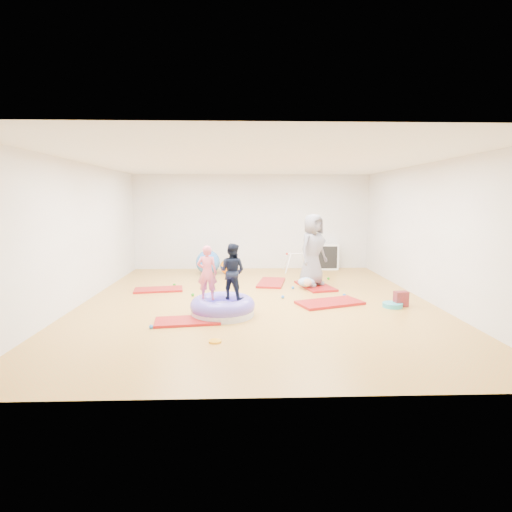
{
  "coord_description": "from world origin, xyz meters",
  "views": [
    {
      "loc": [
        -0.28,
        -7.93,
        2.06
      ],
      "look_at": [
        0.0,
        0.3,
        0.9
      ],
      "focal_mm": 28.0,
      "sensor_mm": 36.0,
      "label": 1
    }
  ],
  "objects": [
    {
      "name": "backpack",
      "position": [
        2.8,
        -0.46,
        0.15
      ],
      "size": [
        0.28,
        0.19,
        0.3
      ],
      "primitive_type": "cube",
      "rotation": [
        0.0,
        0.0,
        0.14
      ],
      "color": "#AB1921",
      "rests_on": "ground"
    },
    {
      "name": "exercise_ball_orange",
      "position": [
        -0.7,
        3.1,
        0.21
      ],
      "size": [
        0.42,
        0.42,
        0.42
      ],
      "primitive_type": "sphere",
      "color": "#FF7600",
      "rests_on": "ground"
    },
    {
      "name": "adult_caregiver",
      "position": [
        1.38,
        1.34,
        0.89
      ],
      "size": [
        0.97,
        0.95,
        1.68
      ],
      "primitive_type": "imported",
      "rotation": [
        0.0,
        0.0,
        0.74
      ],
      "color": "slate",
      "rests_on": "gym_mat_rear_right"
    },
    {
      "name": "yellow_toy",
      "position": [
        -0.69,
        -2.33,
        0.01
      ],
      "size": [
        0.19,
        0.19,
        0.03
      ],
      "primitive_type": "cylinder",
      "color": "orange",
      "rests_on": "ground"
    },
    {
      "name": "child_pink",
      "position": [
        -0.91,
        -0.94,
        0.83
      ],
      "size": [
        0.38,
        0.26,
        0.98
      ],
      "primitive_type": "imported",
      "rotation": [
        0.0,
        0.0,
        3.06
      ],
      "color": "#EE6479",
      "rests_on": "inflatable_cushion"
    },
    {
      "name": "gym_mat_front_left",
      "position": [
        -1.22,
        -1.35,
        0.02
      ],
      "size": [
        1.15,
        0.68,
        0.05
      ],
      "primitive_type": "cube",
      "rotation": [
        0.0,
        0.0,
        0.13
      ],
      "color": "maroon",
      "rests_on": "ground"
    },
    {
      "name": "exercise_ball_blue",
      "position": [
        -1.25,
        3.1,
        0.34
      ],
      "size": [
        0.67,
        0.67,
        0.67
      ],
      "primitive_type": "sphere",
      "color": "blue",
      "rests_on": "ground"
    },
    {
      "name": "cube_shelf",
      "position": [
        2.18,
        3.79,
        0.38
      ],
      "size": [
        0.76,
        0.38,
        0.76
      ],
      "color": "white",
      "rests_on": "ground"
    },
    {
      "name": "infant_play_gym",
      "position": [
        1.25,
        3.29,
        0.37
      ],
      "size": [
        0.72,
        0.69,
        0.55
      ],
      "rotation": [
        0.0,
        0.0,
        0.26
      ],
      "color": "white",
      "rests_on": "ground"
    },
    {
      "name": "balance_disc",
      "position": [
        2.62,
        -0.51,
        0.04
      ],
      "size": [
        0.38,
        0.38,
        0.08
      ],
      "primitive_type": "cylinder",
      "color": "teal",
      "rests_on": "ground"
    },
    {
      "name": "infant",
      "position": [
        1.2,
        1.1,
        0.17
      ],
      "size": [
        0.39,
        0.4,
        0.23
      ],
      "color": "#95B7E0",
      "rests_on": "gym_mat_rear_right"
    },
    {
      "name": "gym_mat_right",
      "position": [
        1.46,
        -0.24,
        0.03
      ],
      "size": [
        1.42,
        1.04,
        0.05
      ],
      "primitive_type": "cube",
      "rotation": [
        0.0,
        0.0,
        0.35
      ],
      "color": "maroon",
      "rests_on": "ground"
    },
    {
      "name": "inflatable_cushion",
      "position": [
        -0.64,
        -0.94,
        0.14
      ],
      "size": [
        1.17,
        1.17,
        0.37
      ],
      "rotation": [
        0.0,
        0.0,
        0.23
      ],
      "color": "silver",
      "rests_on": "ground"
    },
    {
      "name": "gym_mat_mid_left",
      "position": [
        -2.21,
        1.09,
        0.02
      ],
      "size": [
        1.15,
        0.7,
        0.04
      ],
      "primitive_type": "cube",
      "rotation": [
        0.0,
        0.0,
        0.16
      ],
      "color": "maroon",
      "rests_on": "ground"
    },
    {
      "name": "ball_pit_balls",
      "position": [
        0.12,
        0.68,
        0.04
      ],
      "size": [
        3.94,
        3.93,
        0.07
      ],
      "color": "blue",
      "rests_on": "ground"
    },
    {
      "name": "gym_mat_center_back",
      "position": [
        0.43,
        1.76,
        0.02
      ],
      "size": [
        0.81,
        1.28,
        0.05
      ],
      "primitive_type": "cube",
      "rotation": [
        0.0,
        0.0,
        1.37
      ],
      "color": "maroon",
      "rests_on": "ground"
    },
    {
      "name": "child_navy",
      "position": [
        -0.47,
        -0.89,
        0.84
      ],
      "size": [
        0.61,
        0.56,
        1.01
      ],
      "primitive_type": "imported",
      "rotation": [
        0.0,
        0.0,
        2.7
      ],
      "color": "black",
      "rests_on": "inflatable_cushion"
    },
    {
      "name": "gym_mat_rear_right",
      "position": [
        1.45,
        1.33,
        0.03
      ],
      "size": [
        0.88,
        1.34,
        0.05
      ],
      "primitive_type": "cube",
      "rotation": [
        0.0,
        0.0,
        1.79
      ],
      "color": "maroon",
      "rests_on": "ground"
    },
    {
      "name": "room",
      "position": [
        0.0,
        0.0,
        1.4
      ],
      "size": [
        7.01,
        8.01,
        2.81
      ],
      "color": "#B08637",
      "rests_on": "ground"
    }
  ]
}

